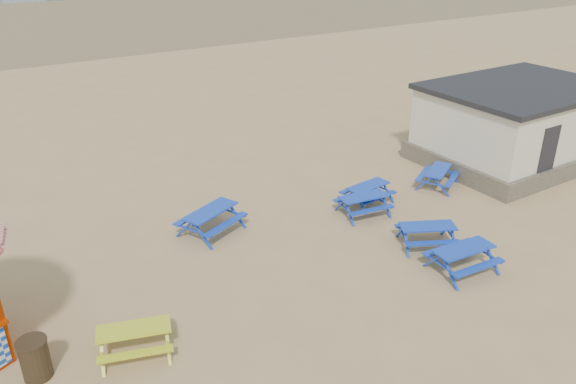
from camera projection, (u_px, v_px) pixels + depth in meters
ground at (321, 236)px, 17.67m from camera, size 400.00×400.00×0.00m
wet_sand at (19, 19)px, 59.55m from camera, size 400.00×400.00×0.00m
picnic_table_blue_a at (211, 221)px, 17.72m from camera, size 2.32×2.13×0.79m
picnic_table_blue_b at (368, 194)px, 19.68m from camera, size 1.72×1.45×0.67m
picnic_table_blue_c at (438, 178)px, 20.92m from camera, size 2.05×1.94×0.68m
picnic_table_blue_d at (427, 236)px, 16.98m from camera, size 2.09×1.95×0.70m
picnic_table_blue_e at (462, 259)px, 15.72m from camera, size 1.89×1.57×0.74m
picnic_table_blue_f at (510, 166)px, 21.79m from camera, size 2.10×1.73×0.84m
picnic_table_yellow at (135, 340)px, 12.69m from camera, size 1.95×1.75×0.68m
litter_bin at (35, 359)px, 11.94m from camera, size 0.65×0.65×0.95m
amenity_block at (517, 123)px, 22.87m from camera, size 7.40×5.40×3.15m
picnic_table_blue_g at (363, 205)px, 18.87m from camera, size 1.81×1.55×0.68m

